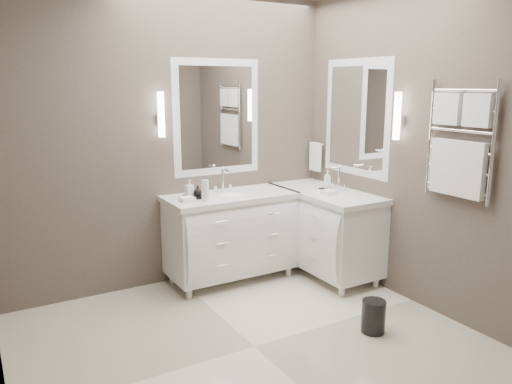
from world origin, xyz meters
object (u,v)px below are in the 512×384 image
vanity_right (325,227)px  waste_bin (373,316)px  towel_ladder (459,148)px  vanity_back (231,231)px

vanity_right → waste_bin: vanity_right is taller
vanity_right → towel_ladder: towel_ladder is taller
waste_bin → towel_ladder: bearing=-11.8°
towel_ladder → vanity_right: bearing=99.8°
vanity_right → waste_bin: size_ratio=4.88×
vanity_back → towel_ladder: size_ratio=1.38×
vanity_right → towel_ladder: (0.23, -1.30, 0.91)m
vanity_right → waste_bin: (-0.43, -1.16, -0.36)m
waste_bin → vanity_right: bearing=69.9°
vanity_right → waste_bin: bearing=-110.1°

